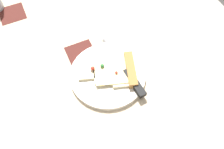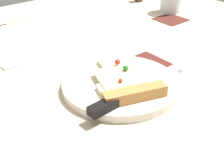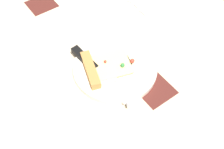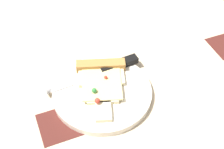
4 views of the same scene
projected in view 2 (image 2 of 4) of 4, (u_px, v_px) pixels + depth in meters
ground_plane at (126, 67)px, 73.73cm from camera, size 120.40×120.40×3.00cm
plate at (120, 84)px, 62.44cm from camera, size 23.41×23.41×1.60cm
pizza_slice at (125, 84)px, 59.57cm from camera, size 18.96×13.89×2.55cm
knife at (131, 93)px, 56.95cm from camera, size 3.73×24.09×2.45cm
napkin at (1, 17)px, 100.02cm from camera, size 13.84×13.84×0.40cm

